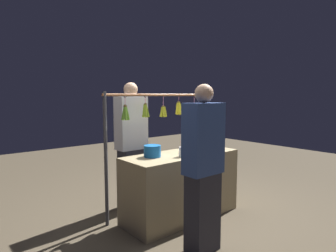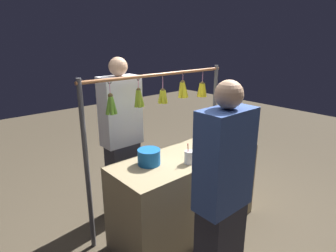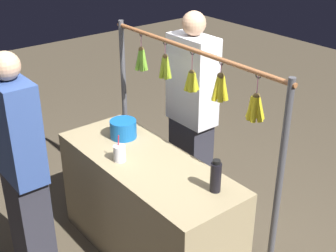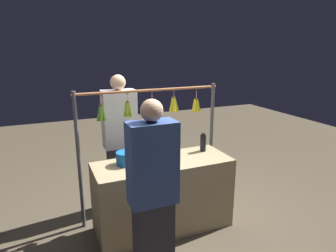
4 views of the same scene
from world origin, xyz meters
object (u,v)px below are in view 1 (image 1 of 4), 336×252
object	(u,v)px
water_bottle	(205,140)
drink_cup	(182,152)
blue_bucket	(152,151)
vendor_person	(131,147)
customer_person	(203,170)

from	to	relation	value
water_bottle	drink_cup	bearing A→B (deg)	20.83
blue_bucket	vendor_person	size ratio (longest dim) A/B	0.12
water_bottle	vendor_person	world-z (taller)	vendor_person
water_bottle	blue_bucket	bearing A→B (deg)	2.49
water_bottle	drink_cup	size ratio (longest dim) A/B	1.16
water_bottle	drink_cup	distance (m)	0.75
vendor_person	customer_person	world-z (taller)	vendor_person
blue_bucket	customer_person	size ratio (longest dim) A/B	0.12
blue_bucket	vendor_person	distance (m)	0.63
drink_cup	vendor_person	world-z (taller)	vendor_person
blue_bucket	water_bottle	bearing A→B (deg)	-177.51
vendor_person	customer_person	distance (m)	1.46
water_bottle	blue_bucket	xyz separation A→B (m)	(0.99, 0.04, -0.04)
blue_bucket	drink_cup	world-z (taller)	drink_cup
customer_person	water_bottle	bearing A→B (deg)	-138.38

